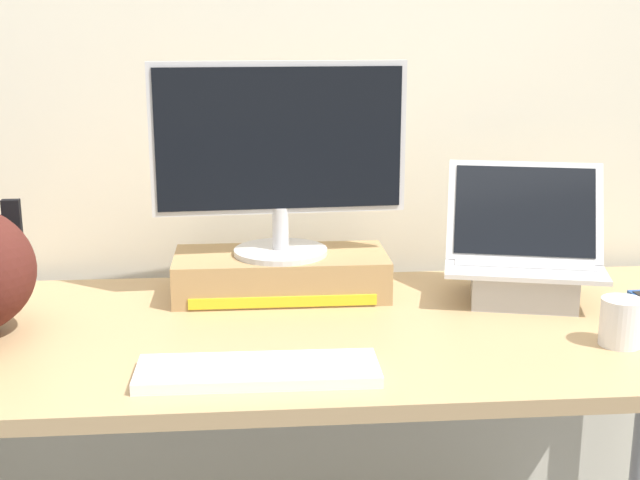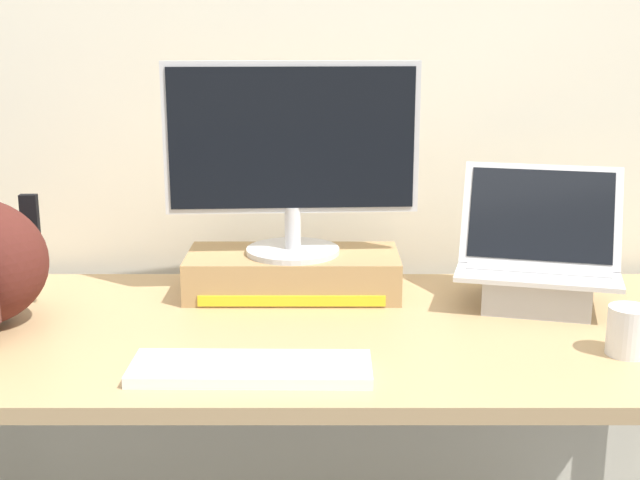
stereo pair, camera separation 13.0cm
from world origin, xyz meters
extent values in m
cube|color=silver|center=(0.00, 0.47, 1.30)|extent=(7.00, 0.10, 2.60)
cube|color=tan|center=(0.00, 0.00, 0.72)|extent=(1.85, 0.75, 0.03)
cube|color=#A88456|center=(-0.07, 0.22, 0.78)|extent=(0.47, 0.21, 0.09)
cube|color=yellow|center=(-0.07, 0.12, 0.75)|extent=(0.40, 0.00, 0.02)
cylinder|color=silver|center=(-0.07, 0.22, 0.84)|extent=(0.21, 0.21, 0.01)
cylinder|color=silver|center=(-0.07, 0.22, 0.89)|extent=(0.04, 0.04, 0.09)
cube|color=silver|center=(-0.07, 0.22, 1.09)|extent=(0.55, 0.05, 0.33)
cube|color=black|center=(-0.07, 0.21, 1.09)|extent=(0.53, 0.03, 0.30)
cube|color=#ADADB2|center=(0.46, 0.14, 0.78)|extent=(0.26, 0.25, 0.07)
cube|color=silver|center=(0.46, 0.14, 0.82)|extent=(0.38, 0.31, 0.01)
cube|color=#B7B7BC|center=(0.46, 0.15, 0.82)|extent=(0.32, 0.20, 0.00)
cube|color=silver|center=(0.47, 0.20, 0.92)|extent=(0.36, 0.20, 0.21)
cube|color=black|center=(0.47, 0.19, 0.93)|extent=(0.32, 0.17, 0.18)
cube|color=white|center=(-0.13, -0.24, 0.75)|extent=(0.42, 0.14, 0.02)
cube|color=silver|center=(-0.13, -0.24, 0.76)|extent=(0.39, 0.12, 0.00)
cube|color=black|center=(-0.62, 0.15, 0.88)|extent=(0.04, 0.02, 0.20)
cylinder|color=silver|center=(0.56, -0.15, 0.78)|extent=(0.08, 0.08, 0.09)
camera|label=1|loc=(-0.14, -1.61, 1.33)|focal=47.78mm
camera|label=2|loc=(-0.01, -1.61, 1.33)|focal=47.78mm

